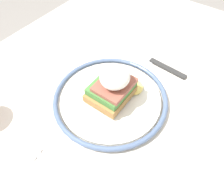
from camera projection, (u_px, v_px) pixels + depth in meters
The scene contains 6 objects.
dining_table at pixel (107, 136), 0.55m from camera, with size 1.00×0.71×0.77m.
plate at pixel (112, 99), 0.45m from camera, with size 0.24×0.24×0.02m.
sandwich at pixel (114, 86), 0.42m from camera, with size 0.11×0.08×0.08m.
fork at pixel (51, 162), 0.37m from camera, with size 0.04×0.14×0.00m.
knife at pixel (155, 62), 0.53m from camera, with size 0.03×0.20×0.01m.
napkin at pixel (223, 60), 0.53m from camera, with size 0.15×0.10×0.01m, color beige.
Camera 1 is at (-0.21, -0.16, 1.14)m, focal length 35.00 mm.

